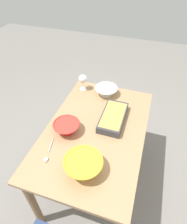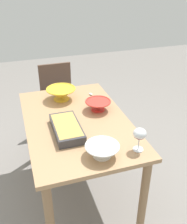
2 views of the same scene
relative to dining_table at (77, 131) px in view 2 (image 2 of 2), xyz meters
name	(u,v)px [view 2 (image 2 of 2)]	position (x,y,z in m)	size (l,w,h in m)	color
ground_plane	(79,189)	(0.00, 0.00, -0.66)	(8.00, 8.00, 0.00)	gray
dining_table	(77,131)	(0.00, 0.00, 0.00)	(1.26, 0.80, 0.77)	tan
chair	(59,99)	(-0.99, 0.03, -0.19)	(0.46, 0.39, 0.85)	#334772
wine_glass	(140,135)	(0.50, 0.29, 0.23)	(0.09, 0.09, 0.17)	white
casserole_dish	(67,128)	(0.15, -0.11, 0.15)	(0.39, 0.19, 0.06)	#38383D
mixing_bowl	(61,93)	(-0.39, -0.04, 0.17)	(0.26, 0.26, 0.11)	yellow
small_bowl	(98,105)	(-0.10, 0.21, 0.16)	(0.22, 0.22, 0.09)	red
serving_bowl	(102,150)	(0.48, 0.04, 0.16)	(0.22, 0.22, 0.08)	white
serving_spoon	(93,96)	(-0.35, 0.25, 0.12)	(0.23, 0.07, 0.01)	silver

